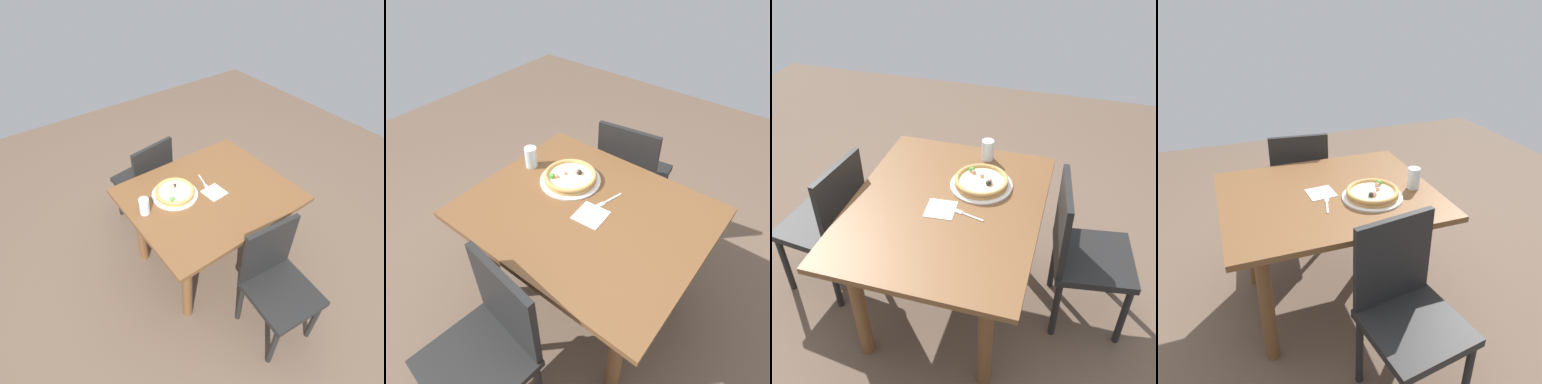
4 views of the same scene
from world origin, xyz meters
TOP-DOWN VIEW (x-y plane):
  - ground_plane at (0.00, 0.00)m, footprint 6.00×6.00m
  - dining_table at (0.00, 0.00)m, footprint 1.13×0.92m
  - chair_near at (0.14, -0.68)m, footprint 0.45×0.45m
  - chair_far at (-0.01, 0.68)m, footprint 0.44×0.44m
  - plate at (0.20, -0.13)m, footprint 0.32×0.32m
  - pizza at (0.20, -0.13)m, footprint 0.28×0.28m
  - fork at (-0.04, -0.11)m, footprint 0.06×0.16m
  - drinking_glass at (0.46, -0.10)m, footprint 0.07×0.07m
  - napkin at (-0.04, 0.01)m, footprint 0.15×0.15m

SIDE VIEW (x-z plane):
  - ground_plane at x=0.00m, z-range 0.00..0.00m
  - chair_near at x=0.14m, z-range 0.04..0.90m
  - chair_far at x=-0.01m, z-range 0.04..0.90m
  - dining_table at x=0.00m, z-range 0.24..0.96m
  - napkin at x=-0.04m, z-range 0.72..0.73m
  - fork at x=-0.04m, z-range 0.72..0.73m
  - plate at x=0.20m, z-range 0.72..0.73m
  - pizza at x=0.20m, z-range 0.73..0.78m
  - drinking_glass at x=0.46m, z-range 0.72..0.84m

